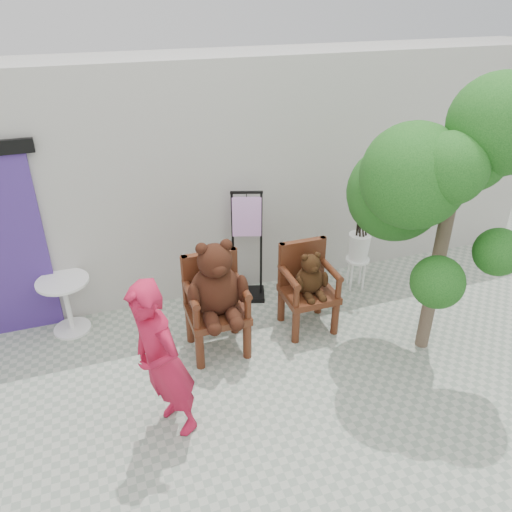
# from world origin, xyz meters

# --- Properties ---
(ground_plane) EXTENTS (60.00, 60.00, 0.00)m
(ground_plane) POSITION_xyz_m (0.00, 0.00, 0.00)
(ground_plane) COLOR #989E8D
(ground_plane) RESTS_ON ground
(back_wall) EXTENTS (9.00, 1.00, 3.00)m
(back_wall) POSITION_xyz_m (0.00, 3.10, 1.50)
(back_wall) COLOR #B4B2A9
(back_wall) RESTS_ON ground
(chair_big) EXTENTS (0.67, 0.74, 1.40)m
(chair_big) POSITION_xyz_m (-0.71, 1.43, 0.79)
(chair_big) COLOR #401C0D
(chair_big) RESTS_ON ground
(chair_small) EXTENTS (0.61, 0.56, 1.07)m
(chair_small) POSITION_xyz_m (0.44, 1.52, 0.63)
(chair_small) COLOR #401C0D
(chair_small) RESTS_ON ground
(person) EXTENTS (0.63, 0.72, 1.67)m
(person) POSITION_xyz_m (-1.46, 0.41, 0.84)
(person) COLOR #AF1535
(person) RESTS_ON ground
(cafe_table) EXTENTS (0.60, 0.60, 0.70)m
(cafe_table) POSITION_xyz_m (-2.30, 2.35, 0.44)
(cafe_table) COLOR white
(cafe_table) RESTS_ON ground
(display_stand) EXTENTS (0.53, 0.47, 1.51)m
(display_stand) POSITION_xyz_m (-0.05, 2.35, 0.58)
(display_stand) COLOR black
(display_stand) RESTS_ON ground
(stool_bucket) EXTENTS (0.32, 0.32, 1.45)m
(stool_bucket) POSITION_xyz_m (1.43, 2.08, 0.64)
(stool_bucket) COLOR white
(stool_bucket) RESTS_ON ground
(tree) EXTENTS (1.59, 1.70, 3.09)m
(tree) POSITION_xyz_m (1.32, 0.73, 2.08)
(tree) COLOR #4A3A2C
(tree) RESTS_ON ground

